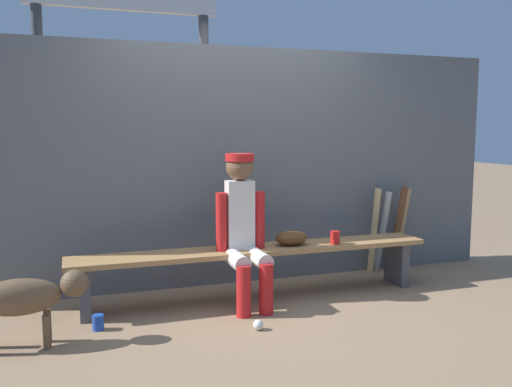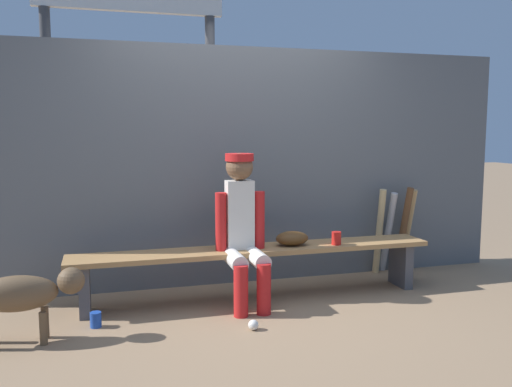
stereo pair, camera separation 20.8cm
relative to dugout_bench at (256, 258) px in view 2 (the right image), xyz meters
name	(u,v)px [view 2 (the right image)]	position (x,y,z in m)	size (l,w,h in m)	color
ground_plane	(256,299)	(0.00, 0.00, -0.35)	(30.00, 30.00, 0.00)	#937556
chainlink_fence	(240,167)	(0.00, 0.53, 0.72)	(5.24, 0.03, 2.13)	#595E63
dugout_bench	(256,258)	(0.00, 0.00, 0.00)	(3.02, 0.36, 0.43)	#AD7F4C
player_seated	(243,225)	(-0.14, -0.10, 0.30)	(0.41, 0.55, 1.21)	silver
baseball_glove	(292,238)	(0.32, 0.00, 0.14)	(0.28, 0.20, 0.12)	#593819
bat_wood_natural	(379,232)	(1.36, 0.40, 0.07)	(0.06, 0.06, 0.84)	tan
bat_aluminum_silver	(388,232)	(1.48, 0.44, 0.05)	(0.06, 0.06, 0.81)	#B7B7BC
bat_wood_dark	(403,230)	(1.59, 0.35, 0.08)	(0.06, 0.06, 0.86)	brown
bat_wood_tan	(407,230)	(1.69, 0.44, 0.06)	(0.06, 0.06, 0.83)	tan
baseball	(253,325)	(-0.22, -0.67, -0.31)	(0.07, 0.07, 0.07)	white
cup_on_ground	(96,320)	(-1.28, -0.31, -0.30)	(0.08, 0.08, 0.11)	#1E47AD
cup_on_bench	(336,238)	(0.69, -0.08, 0.14)	(0.08, 0.08, 0.11)	red
scoreboard	(137,20)	(-0.82, 1.38, 2.12)	(2.09, 0.27, 3.55)	#3F3F42
dog	(26,294)	(-1.71, -0.48, -0.01)	(0.84, 0.20, 0.49)	brown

